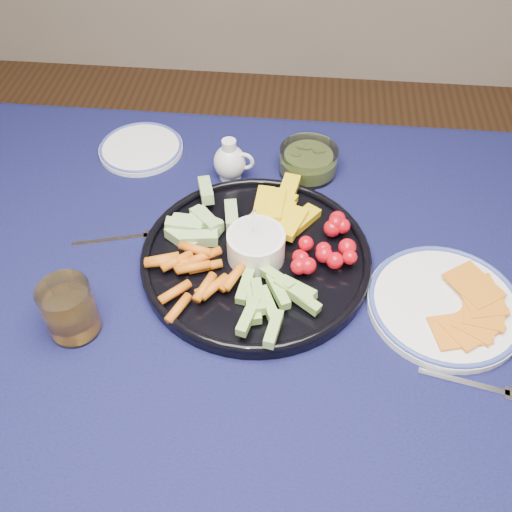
# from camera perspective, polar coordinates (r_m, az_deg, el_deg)

# --- Properties ---
(dining_table) EXTENTS (1.67, 1.07, 0.75)m
(dining_table) POSITION_cam_1_polar(r_m,az_deg,el_deg) (1.01, -6.79, -7.77)
(dining_table) COLOR #472917
(dining_table) RESTS_ON ground
(crudite_platter) EXTENTS (0.39, 0.39, 0.13)m
(crudite_platter) POSITION_cam_1_polar(r_m,az_deg,el_deg) (0.97, -0.15, 0.24)
(crudite_platter) COLOR black
(crudite_platter) RESTS_ON dining_table
(creamer_pitcher) EXTENTS (0.08, 0.06, 0.09)m
(creamer_pitcher) POSITION_cam_1_polar(r_m,az_deg,el_deg) (1.13, -2.60, 9.39)
(creamer_pitcher) COLOR white
(creamer_pitcher) RESTS_ON dining_table
(pickle_bowl) EXTENTS (0.12, 0.12, 0.05)m
(pickle_bowl) POSITION_cam_1_polar(r_m,az_deg,el_deg) (1.15, 5.24, 9.37)
(pickle_bowl) COLOR silver
(pickle_bowl) RESTS_ON dining_table
(cheese_plate) EXTENTS (0.25, 0.25, 0.03)m
(cheese_plate) POSITION_cam_1_polar(r_m,az_deg,el_deg) (0.96, 18.40, -4.49)
(cheese_plate) COLOR white
(cheese_plate) RESTS_ON dining_table
(juice_tumbler) EXTENTS (0.08, 0.08, 0.09)m
(juice_tumbler) POSITION_cam_1_polar(r_m,az_deg,el_deg) (0.91, -18.06, -5.32)
(juice_tumbler) COLOR silver
(juice_tumbler) RESTS_ON dining_table
(fork_left) EXTENTS (0.16, 0.06, 0.00)m
(fork_left) POSITION_cam_1_polar(r_m,az_deg,el_deg) (1.05, -12.91, 1.74)
(fork_left) COLOR white
(fork_left) RESTS_ON dining_table
(fork_right) EXTENTS (0.15, 0.05, 0.00)m
(fork_right) POSITION_cam_1_polar(r_m,az_deg,el_deg) (0.91, 21.65, -12.07)
(fork_right) COLOR white
(fork_right) RESTS_ON dining_table
(side_plate_extra) EXTENTS (0.17, 0.17, 0.01)m
(side_plate_extra) POSITION_cam_1_polar(r_m,az_deg,el_deg) (1.24, -11.43, 10.54)
(side_plate_extra) COLOR white
(side_plate_extra) RESTS_ON dining_table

